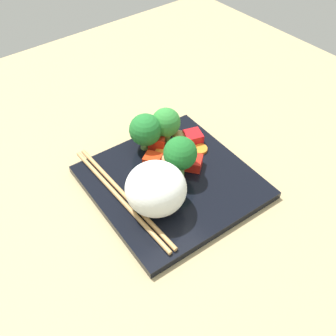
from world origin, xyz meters
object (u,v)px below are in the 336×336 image
carrot_slice_3 (180,146)px  broccoli_floret_0 (178,152)px  rice_mound (156,189)px  square_plate (172,182)px  chopstick_pair (122,196)px

carrot_slice_3 → broccoli_floret_0: bearing=138.0°
rice_mound → carrot_slice_3: bearing=-54.1°
square_plate → rice_mound: (-2.85, 5.15, 4.43)cm
broccoli_floret_0 → carrot_slice_3: size_ratio=2.26×
rice_mound → carrot_slice_3: rice_mound is taller
carrot_slice_3 → rice_mound: bearing=125.9°
square_plate → rice_mound: 7.37cm
rice_mound → chopstick_pair: size_ratio=0.36×
rice_mound → broccoli_floret_0: rice_mound is taller
rice_mound → square_plate: bearing=-61.1°
broccoli_floret_0 → chopstick_pair: broccoli_floret_0 is taller
square_plate → rice_mound: bearing=118.9°
square_plate → broccoli_floret_0: broccoli_floret_0 is taller
chopstick_pair → carrot_slice_3: bearing=103.7°
square_plate → chopstick_pair: (1.65, 8.22, 0.96)cm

